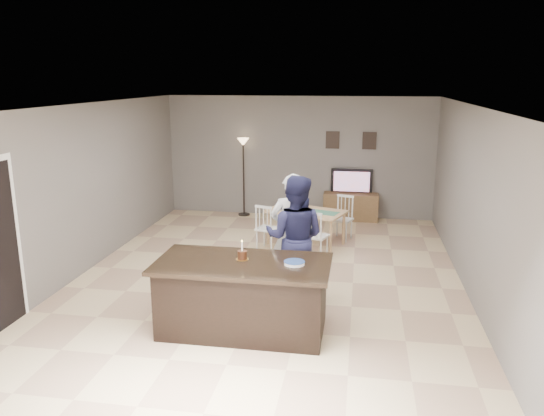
% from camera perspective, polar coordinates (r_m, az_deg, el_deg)
% --- Properties ---
extents(floor, '(8.00, 8.00, 0.00)m').
position_cam_1_polar(floor, '(8.50, -0.41, -7.50)').
color(floor, '#D9BC8B').
rests_on(floor, ground).
extents(room_shell, '(8.00, 8.00, 8.00)m').
position_cam_1_polar(room_shell, '(8.04, -0.43, 3.70)').
color(room_shell, slate).
rests_on(room_shell, floor).
extents(kitchen_island, '(2.15, 1.10, 0.90)m').
position_cam_1_polar(kitchen_island, '(6.69, -3.12, -9.42)').
color(kitchen_island, black).
rests_on(kitchen_island, floor).
extents(tv_console, '(1.20, 0.40, 0.60)m').
position_cam_1_polar(tv_console, '(11.90, 8.45, 0.14)').
color(tv_console, brown).
rests_on(tv_console, floor).
extents(television, '(0.91, 0.12, 0.53)m').
position_cam_1_polar(television, '(11.84, 8.56, 2.86)').
color(television, black).
rests_on(television, tv_console).
extents(tv_screen_glow, '(0.78, 0.00, 0.78)m').
position_cam_1_polar(tv_screen_glow, '(11.76, 8.55, 2.82)').
color(tv_screen_glow, '#E24D19').
rests_on(tv_screen_glow, tv_console).
extents(picture_frames, '(1.10, 0.02, 0.38)m').
position_cam_1_polar(picture_frames, '(11.84, 8.48, 7.21)').
color(picture_frames, black).
rests_on(picture_frames, room_shell).
extents(woman, '(0.69, 0.48, 1.78)m').
position_cam_1_polar(woman, '(7.72, 2.21, -2.76)').
color(woman, '#BBBBC0').
rests_on(woman, floor).
extents(man, '(0.93, 0.76, 1.79)m').
position_cam_1_polar(man, '(7.50, 2.47, -3.20)').
color(man, '#1C1D3E').
rests_on(man, floor).
extents(birthday_cake, '(0.16, 0.16, 0.25)m').
position_cam_1_polar(birthday_cake, '(6.61, -3.23, -5.05)').
color(birthday_cake, gold).
rests_on(birthday_cake, kitchen_island).
extents(plate_stack, '(0.26, 0.26, 0.04)m').
position_cam_1_polar(plate_stack, '(6.44, 2.42, -5.92)').
color(plate_stack, white).
rests_on(plate_stack, kitchen_island).
extents(dining_table, '(1.78, 1.94, 0.86)m').
position_cam_1_polar(dining_table, '(10.00, 3.68, -0.90)').
color(dining_table, tan).
rests_on(dining_table, floor).
extents(floor_lamp, '(0.27, 0.27, 1.77)m').
position_cam_1_polar(floor_lamp, '(11.99, -3.11, 5.63)').
color(floor_lamp, black).
rests_on(floor_lamp, floor).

